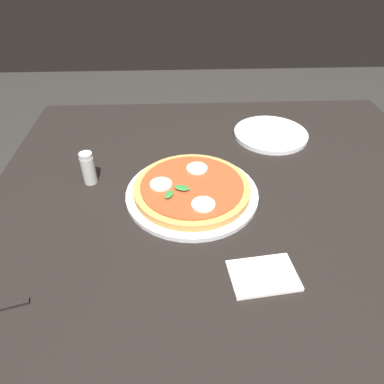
{
  "coord_description": "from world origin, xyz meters",
  "views": [
    {
      "loc": [
        0.12,
        0.72,
        1.3
      ],
      "look_at": [
        0.09,
        0.03,
        0.75
      ],
      "focal_mm": 32.8,
      "sensor_mm": 36.0,
      "label": 1
    }
  ],
  "objects_px": {
    "dining_table": "(225,215)",
    "pepper_shaker": "(88,168)",
    "pizza": "(192,188)",
    "plate_white": "(271,134)",
    "napkin": "(263,275)",
    "serving_tray": "(192,193)"
  },
  "relations": [
    {
      "from": "dining_table",
      "to": "pepper_shaker",
      "type": "height_order",
      "value": "pepper_shaker"
    },
    {
      "from": "dining_table",
      "to": "pizza",
      "type": "relative_size",
      "value": 4.22
    },
    {
      "from": "pizza",
      "to": "plate_white",
      "type": "relative_size",
      "value": 1.25
    },
    {
      "from": "dining_table",
      "to": "pizza",
      "type": "bearing_deg",
      "value": 17.69
    },
    {
      "from": "napkin",
      "to": "plate_white",
      "type": "bearing_deg",
      "value": -103.85
    },
    {
      "from": "pepper_shaker",
      "to": "dining_table",
      "type": "bearing_deg",
      "value": 173.96
    },
    {
      "from": "serving_tray",
      "to": "dining_table",
      "type": "bearing_deg",
      "value": -162.35
    },
    {
      "from": "serving_tray",
      "to": "napkin",
      "type": "height_order",
      "value": "serving_tray"
    },
    {
      "from": "serving_tray",
      "to": "pepper_shaker",
      "type": "xyz_separation_m",
      "value": [
        0.26,
        -0.07,
        0.04
      ]
    },
    {
      "from": "plate_white",
      "to": "pepper_shaker",
      "type": "distance_m",
      "value": 0.57
    },
    {
      "from": "serving_tray",
      "to": "plate_white",
      "type": "relative_size",
      "value": 1.43
    },
    {
      "from": "serving_tray",
      "to": "pizza",
      "type": "height_order",
      "value": "pizza"
    },
    {
      "from": "napkin",
      "to": "pepper_shaker",
      "type": "relative_size",
      "value": 1.47
    },
    {
      "from": "serving_tray",
      "to": "pepper_shaker",
      "type": "height_order",
      "value": "pepper_shaker"
    },
    {
      "from": "dining_table",
      "to": "pizza",
      "type": "distance_m",
      "value": 0.16
    },
    {
      "from": "serving_tray",
      "to": "pizza",
      "type": "bearing_deg",
      "value": 25.83
    },
    {
      "from": "dining_table",
      "to": "napkin",
      "type": "relative_size",
      "value": 9.39
    },
    {
      "from": "dining_table",
      "to": "serving_tray",
      "type": "relative_size",
      "value": 3.69
    },
    {
      "from": "dining_table",
      "to": "pepper_shaker",
      "type": "xyz_separation_m",
      "value": [
        0.36,
        -0.04,
        0.14
      ]
    },
    {
      "from": "dining_table",
      "to": "pepper_shaker",
      "type": "bearing_deg",
      "value": -6.04
    },
    {
      "from": "dining_table",
      "to": "plate_white",
      "type": "xyz_separation_m",
      "value": [
        -0.17,
        -0.26,
        0.11
      ]
    },
    {
      "from": "pizza",
      "to": "plate_white",
      "type": "xyz_separation_m",
      "value": [
        -0.26,
        -0.29,
        -0.02
      ]
    }
  ]
}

